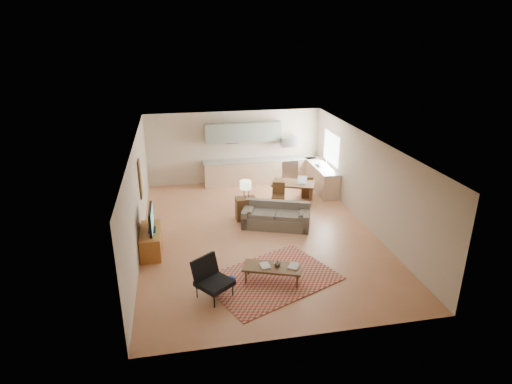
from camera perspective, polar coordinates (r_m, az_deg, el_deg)
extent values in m
plane|color=#AF704C|center=(12.39, 0.26, -5.46)|extent=(9.00, 9.00, 0.00)
plane|color=white|center=(11.44, 0.29, 6.72)|extent=(9.00, 9.00, 0.00)
plane|color=#B9AA92|center=(16.08, -2.84, 5.98)|extent=(6.50, 0.00, 6.50)
plane|color=#B9AA92|center=(7.93, 6.69, -11.01)|extent=(6.50, 0.00, 6.50)
plane|color=#B9AA92|center=(11.71, -15.53, -0.69)|extent=(0.00, 9.00, 9.00)
plane|color=#B9AA92|center=(12.84, 14.65, 1.35)|extent=(0.00, 9.00, 9.00)
cube|color=#A5A8AD|center=(16.42, 4.31, 3.00)|extent=(0.62, 0.62, 0.90)
cube|color=#A5A8AD|center=(16.14, 4.39, 6.73)|extent=(0.62, 0.40, 0.35)
cube|color=gray|center=(15.81, -1.71, 7.98)|extent=(2.80, 0.34, 0.70)
cube|color=white|center=(15.41, 10.00, 5.77)|extent=(0.02, 1.40, 1.05)
cube|color=maroon|center=(10.29, 2.10, -11.44)|extent=(3.48, 3.02, 0.02)
imported|color=#941307|center=(9.96, 0.60, -9.88)|extent=(0.28, 0.34, 0.03)
imported|color=navy|center=(10.04, 4.42, -9.69)|extent=(0.50, 0.51, 0.02)
imported|color=black|center=(9.98, 2.85, -9.39)|extent=(0.21, 0.21, 0.17)
imported|color=beige|center=(15.40, 8.51, 3.78)|extent=(0.09, 0.09, 0.19)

